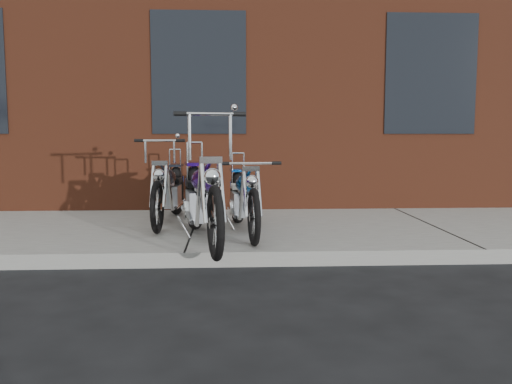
{
  "coord_description": "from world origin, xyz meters",
  "views": [
    {
      "loc": [
        0.44,
        -5.19,
        1.3
      ],
      "look_at": [
        0.74,
        0.8,
        0.65
      ],
      "focal_mm": 38.0,
      "sensor_mm": 36.0,
      "label": 1
    }
  ],
  "objects": [
    {
      "name": "chopper_third",
      "position": [
        -0.35,
        1.85,
        0.54
      ],
      "size": [
        0.52,
        2.15,
        1.09
      ],
      "rotation": [
        0.0,
        0.0,
        -1.62
      ],
      "color": "black",
      "rests_on": "sidewalk"
    },
    {
      "name": "ground",
      "position": [
        0.0,
        0.0,
        0.0
      ],
      "size": [
        120.0,
        120.0,
        0.0
      ],
      "primitive_type": "plane",
      "color": "black",
      "rests_on": "ground"
    },
    {
      "name": "sidewalk",
      "position": [
        0.0,
        1.5,
        0.07
      ],
      "size": [
        22.0,
        3.0,
        0.15
      ],
      "primitive_type": "cube",
      "color": "slate",
      "rests_on": "ground"
    },
    {
      "name": "chopper_blue",
      "position": [
        0.61,
        1.08,
        0.53
      ],
      "size": [
        0.51,
        2.09,
        0.91
      ],
      "rotation": [
        0.0,
        0.0,
        -1.47
      ],
      "color": "black",
      "rests_on": "sidewalk"
    },
    {
      "name": "building_brick",
      "position": [
        0.0,
        8.0,
        4.0
      ],
      "size": [
        22.0,
        10.0,
        8.0
      ],
      "primitive_type": "cube",
      "color": "maroon",
      "rests_on": "ground"
    },
    {
      "name": "chopper_purple",
      "position": [
        0.16,
        0.55,
        0.59
      ],
      "size": [
        0.68,
        2.4,
        1.35
      ],
      "rotation": [
        0.0,
        0.0,
        -1.4
      ],
      "color": "black",
      "rests_on": "sidewalk"
    }
  ]
}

